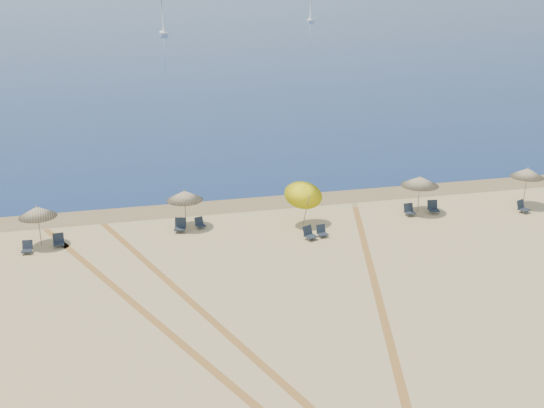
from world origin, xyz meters
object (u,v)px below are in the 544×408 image
at_px(umbrella_5, 527,173).
at_px(chair_5, 200,223).
at_px(sailboat_1, 310,13).
at_px(umbrella_1, 37,212).
at_px(umbrella_2, 185,196).
at_px(umbrella_4, 420,181).
at_px(chair_2, 27,248).
at_px(chair_3, 59,241).
at_px(chair_10, 522,207).
at_px(chair_9, 433,207).
at_px(chair_6, 309,233).
at_px(chair_8, 409,210).
at_px(sailboat_0, 163,23).
at_px(chair_4, 180,226).
at_px(chair_7, 322,231).
at_px(umbrella_3, 304,192).

xyz_separation_m(umbrella_5, chair_5, (-20.05, 1.07, -1.89)).
bearing_deg(umbrella_5, sailboat_1, 78.17).
bearing_deg(umbrella_1, sailboat_1, 68.35).
relative_size(umbrella_2, umbrella_4, 0.97).
distance_m(umbrella_2, chair_2, 8.73).
xyz_separation_m(chair_3, chair_10, (26.99, -1.14, 0.02)).
bearing_deg(chair_3, chair_9, -3.52).
relative_size(umbrella_4, chair_6, 2.66).
height_order(chair_6, chair_8, chair_6).
xyz_separation_m(chair_2, sailboat_0, (16.73, 122.59, 2.30)).
distance_m(chair_3, chair_8, 20.09).
bearing_deg(umbrella_1, umbrella_2, 5.82).
xyz_separation_m(umbrella_1, chair_9, (22.60, -0.34, -1.57)).
bearing_deg(chair_4, umbrella_4, 12.71).
height_order(umbrella_5, sailboat_1, sailboat_1).
relative_size(chair_6, chair_8, 1.26).
bearing_deg(chair_6, umbrella_1, 145.82).
distance_m(chair_5, sailboat_0, 121.46).
distance_m(chair_9, chair_10, 5.44).
relative_size(umbrella_1, chair_7, 3.28).
relative_size(umbrella_3, umbrella_5, 1.12).
xyz_separation_m(umbrella_4, chair_5, (-13.20, 0.51, -1.69)).
relative_size(chair_4, chair_5, 1.19).
distance_m(umbrella_2, sailboat_0, 121.19).
bearing_deg(chair_7, umbrella_2, 147.92).
xyz_separation_m(chair_9, sailboat_1, (38.28, 153.76, 2.08)).
xyz_separation_m(umbrella_5, chair_8, (-7.60, 0.17, -1.86)).
bearing_deg(chair_4, chair_10, 8.83).
relative_size(chair_5, chair_10, 0.81).
bearing_deg(chair_2, chair_9, 7.34).
height_order(chair_2, chair_5, chair_2).
bearing_deg(umbrella_5, chair_8, 178.73).
distance_m(chair_5, chair_8, 12.49).
bearing_deg(umbrella_1, chair_4, 1.72).
height_order(chair_6, sailboat_1, sailboat_1).
bearing_deg(umbrella_5, chair_6, -172.28).
bearing_deg(chair_3, chair_7, -11.58).
relative_size(umbrella_1, chair_2, 3.37).
relative_size(umbrella_1, chair_5, 3.16).
bearing_deg(umbrella_3, sailboat_0, 89.19).
distance_m(umbrella_3, chair_4, 7.22).
bearing_deg(umbrella_3, umbrella_4, 3.62).
relative_size(chair_7, chair_8, 0.99).
xyz_separation_m(chair_2, chair_10, (28.52, -0.62, 0.04)).
bearing_deg(sailboat_1, umbrella_3, -97.87).
distance_m(umbrella_3, chair_10, 13.66).
distance_m(umbrella_5, chair_4, 21.29).
xyz_separation_m(chair_3, chair_6, (13.22, -2.16, 0.01)).
bearing_deg(sailboat_0, chair_6, -91.51).
xyz_separation_m(umbrella_1, chair_3, (0.92, -0.38, -1.59)).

